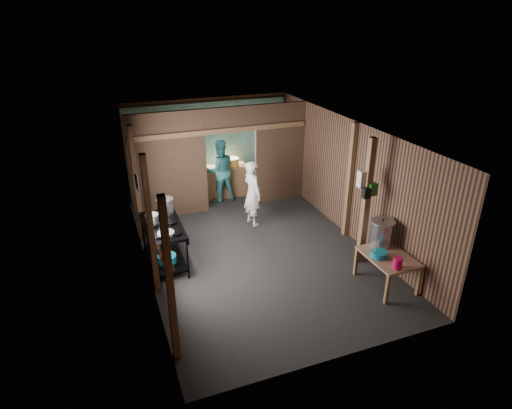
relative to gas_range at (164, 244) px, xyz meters
name	(u,v)px	position (x,y,z in m)	size (l,w,h in m)	color
floor	(253,247)	(1.88, -0.01, -0.44)	(4.50, 7.00, 0.00)	black
ceiling	(252,130)	(1.88, -0.01, 2.16)	(4.50, 7.00, 0.00)	#2C2723
wall_back	(208,146)	(1.88, 3.49, 0.86)	(4.50, 0.00, 2.60)	brown
wall_front	(343,285)	(1.88, -3.51, 0.86)	(4.50, 0.00, 2.60)	brown
wall_left	(140,208)	(-0.37, -0.01, 0.86)	(0.00, 7.00, 2.60)	brown
wall_right	(347,178)	(4.13, -0.01, 0.86)	(0.00, 7.00, 2.60)	brown
partition_left	(168,166)	(0.55, 2.19, 0.86)	(1.85, 0.10, 2.60)	brown
partition_right	(280,153)	(3.46, 2.19, 0.86)	(1.35, 0.10, 2.60)	brown
partition_header	(230,119)	(2.13, 2.19, 1.86)	(1.30, 0.10, 0.60)	brown
turquoise_panel	(209,148)	(1.88, 3.43, 0.81)	(4.40, 0.06, 2.50)	#79BDBC
back_counter	(225,181)	(2.18, 2.94, -0.02)	(1.20, 0.50, 0.85)	#8F623F
wall_clock	(217,124)	(2.13, 3.39, 1.46)	(0.20, 0.20, 0.03)	silver
post_left_a	(170,282)	(-0.30, -2.61, 0.86)	(0.10, 0.12, 2.60)	#8F623F
post_left_b	(150,226)	(-0.30, -0.81, 0.86)	(0.10, 0.12, 2.60)	#8F623F
post_left_c	(137,186)	(-0.30, 1.19, 0.86)	(0.10, 0.12, 2.60)	#8F623F
post_right	(350,181)	(4.06, -0.21, 0.86)	(0.10, 0.12, 2.60)	#8F623F
post_free	(366,203)	(3.73, -1.31, 0.86)	(0.12, 0.12, 2.60)	#8F623F
cross_beam	(221,131)	(1.88, 2.14, 1.61)	(4.40, 0.12, 0.12)	#8F623F
pan_lid_big	(138,183)	(-0.33, 0.39, 1.21)	(0.34, 0.34, 0.03)	gray
pan_lid_small	(136,181)	(-0.33, 0.79, 1.11)	(0.30, 0.30, 0.03)	black
wall_shelf	(165,258)	(-0.27, -2.11, 0.96)	(0.14, 0.80, 0.03)	#8F623F
jar_white	(168,263)	(-0.27, -2.36, 1.02)	(0.07, 0.07, 0.10)	silver
jar_yellow	(164,254)	(-0.27, -2.11, 1.02)	(0.08, 0.08, 0.10)	gold
jar_green	(162,247)	(-0.27, -1.89, 1.02)	(0.06, 0.06, 0.10)	#1D6316
bag_white	(364,179)	(3.68, -1.23, 1.34)	(0.22, 0.15, 0.32)	silver
bag_green	(372,189)	(3.80, -1.37, 1.16)	(0.16, 0.12, 0.24)	#1D6316
bag_black	(366,193)	(3.66, -1.39, 1.11)	(0.14, 0.10, 0.20)	black
gas_range	(164,244)	(0.00, 0.00, 0.00)	(0.77, 1.50, 0.88)	black
prep_table	(387,270)	(3.71, -2.19, -0.13)	(0.76, 1.04, 0.62)	#A4735C
stove_pot_large	(166,206)	(0.17, 0.50, 0.59)	(0.33, 0.33, 0.34)	#B4B3BF
stove_pot_med	(152,220)	(-0.17, 0.09, 0.54)	(0.27, 0.27, 0.23)	#B4B3BF
frying_pan	(166,233)	(0.00, -0.43, 0.47)	(0.32, 0.54, 0.07)	gray
blue_tub_front	(167,259)	(0.00, -0.23, -0.19)	(0.37, 0.37, 0.15)	#10738A
blue_tub_back	(163,249)	(0.00, 0.22, -0.22)	(0.27, 0.27, 0.11)	#10738A
stock_pot	(382,233)	(3.82, -1.78, 0.42)	(0.45, 0.45, 0.52)	#B4B3BF
wash_basin	(379,254)	(3.52, -2.15, 0.23)	(0.29, 0.29, 0.11)	#10738A
pink_bucket	(398,263)	(3.60, -2.57, 0.27)	(0.17, 0.17, 0.20)	#C7094A
knife	(404,269)	(3.68, -2.66, 0.18)	(0.30, 0.04, 0.01)	#B4B3BF
yellow_tub	(232,162)	(2.39, 2.94, 0.51)	(0.37, 0.37, 0.20)	gold
cook	(252,193)	(2.27, 1.06, 0.35)	(0.57, 0.38, 1.58)	silver
worker_back	(220,171)	(1.96, 2.69, 0.40)	(0.82, 0.64, 1.68)	teal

